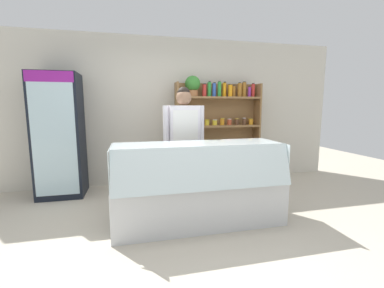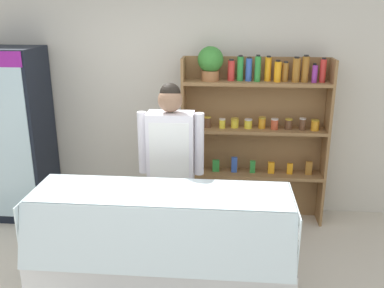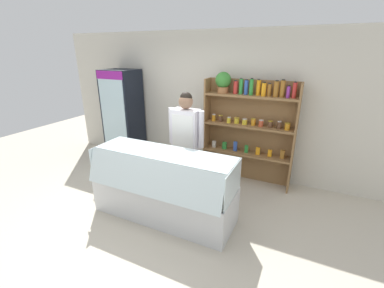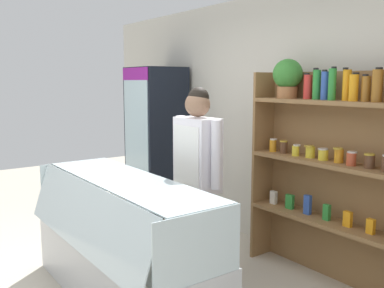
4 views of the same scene
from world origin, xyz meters
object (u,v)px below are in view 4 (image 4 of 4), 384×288
at_px(drinks_fridge, 156,141).
at_px(shop_clerk, 197,165).
at_px(shelving_unit, 328,154).
at_px(deli_display_case, 123,262).

relative_size(drinks_fridge, shop_clerk, 1.13).
relative_size(shelving_unit, deli_display_case, 0.96).
distance_m(deli_display_case, shop_clerk, 1.06).
xyz_separation_m(shelving_unit, deli_display_case, (-0.75, -1.62, -0.84)).
bearing_deg(drinks_fridge, shelving_unit, 2.80).
height_order(drinks_fridge, deli_display_case, drinks_fridge).
distance_m(shelving_unit, deli_display_case, 1.98).
distance_m(drinks_fridge, shop_clerk, 2.02).
height_order(deli_display_case, shop_clerk, shop_clerk).
height_order(shelving_unit, deli_display_case, shelving_unit).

